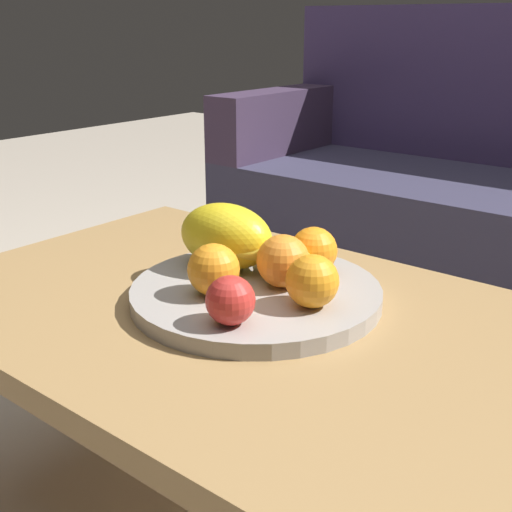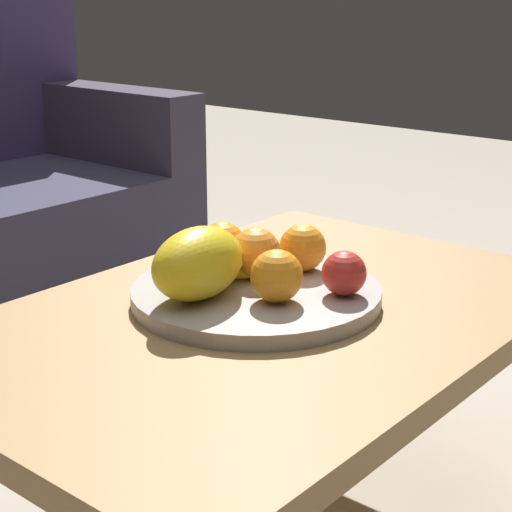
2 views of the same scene
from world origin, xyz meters
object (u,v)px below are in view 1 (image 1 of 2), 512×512
object	(u,v)px
orange_right	(312,281)
apple_front	(230,300)
fruit_bowl	(256,294)
couch	(497,208)
orange_left	(314,251)
melon_large_front	(226,236)
orange_front	(214,270)
orange_back	(283,261)
coffee_table	(232,333)
banana_bunch	(278,257)

from	to	relation	value
orange_right	apple_front	world-z (taller)	orange_right
fruit_bowl	orange_right	size ratio (longest dim) A/B	5.03
fruit_bowl	apple_front	xyz separation A→B (m)	(0.06, -0.13, 0.05)
couch	orange_left	xyz separation A→B (m)	(0.10, -1.15, 0.19)
orange_left	melon_large_front	bearing A→B (deg)	-152.25
orange_front	orange_back	distance (m)	0.11
fruit_bowl	apple_front	size ratio (longest dim) A/B	5.70
coffee_table	orange_front	distance (m)	0.12
coffee_table	orange_right	xyz separation A→B (m)	(0.13, 0.03, 0.11)
orange_left	orange_front	bearing A→B (deg)	-111.48
coffee_table	apple_front	size ratio (longest dim) A/B	14.59
couch	fruit_bowl	xyz separation A→B (m)	(0.06, -1.25, 0.14)
orange_back	coffee_table	bearing A→B (deg)	-127.97
orange_back	banana_bunch	bearing A→B (deg)	135.12
orange_back	banana_bunch	xyz separation A→B (m)	(-0.04, 0.04, -0.01)
melon_large_front	banana_bunch	size ratio (longest dim) A/B	1.06
banana_bunch	coffee_table	bearing A→B (deg)	-95.73
orange_front	orange_back	xyz separation A→B (m)	(0.06, 0.09, 0.00)
apple_front	banana_bunch	bearing A→B (deg)	108.78
orange_left	banana_bunch	distance (m)	0.06
melon_large_front	banana_bunch	xyz separation A→B (m)	(0.08, 0.03, -0.03)
coffee_table	orange_front	size ratio (longest dim) A/B	12.65
orange_front	apple_front	size ratio (longest dim) A/B	1.15
coffee_table	couch	size ratio (longest dim) A/B	0.59
coffee_table	apple_front	world-z (taller)	apple_front
orange_right	couch	bearing A→B (deg)	97.65
fruit_bowl	orange_right	distance (m)	0.12
melon_large_front	orange_back	size ratio (longest dim) A/B	2.05
fruit_bowl	orange_front	bearing A→B (deg)	-114.61
coffee_table	apple_front	xyz separation A→B (m)	(0.08, -0.09, 0.11)
melon_large_front	orange_back	xyz separation A→B (m)	(0.12, -0.01, -0.01)
orange_right	orange_left	bearing A→B (deg)	123.58
fruit_bowl	orange_left	distance (m)	0.12
fruit_bowl	orange_back	bearing A→B (deg)	41.14
orange_left	fruit_bowl	bearing A→B (deg)	-109.46
fruit_bowl	orange_back	xyz separation A→B (m)	(0.03, 0.03, 0.05)
couch	banana_bunch	distance (m)	1.20
fruit_bowl	melon_large_front	size ratio (longest dim) A/B	2.31
couch	orange_front	world-z (taller)	couch
melon_large_front	apple_front	size ratio (longest dim) A/B	2.47
couch	melon_large_front	size ratio (longest dim) A/B	10.02
banana_bunch	orange_back	bearing A→B (deg)	-44.88
orange_right	banana_bunch	xyz separation A→B (m)	(-0.12, 0.07, -0.01)
orange_front	apple_front	bearing A→B (deg)	-35.17
melon_large_front	orange_front	xyz separation A→B (m)	(0.06, -0.10, -0.01)
coffee_table	couch	xyz separation A→B (m)	(-0.04, 1.29, -0.08)
melon_large_front	fruit_bowl	bearing A→B (deg)	-20.77
melon_large_front	banana_bunch	bearing A→B (deg)	20.51
apple_front	banana_bunch	xyz separation A→B (m)	(-0.07, 0.19, -0.01)
couch	orange_right	size ratio (longest dim) A/B	21.84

